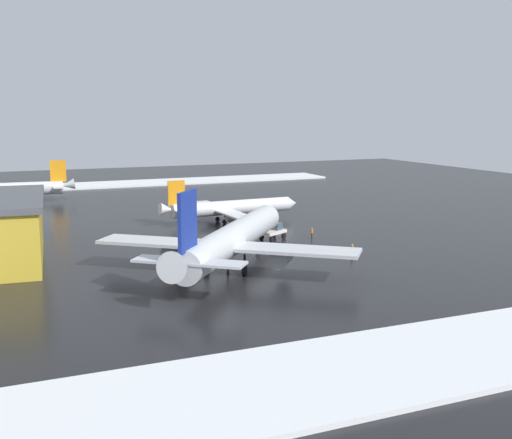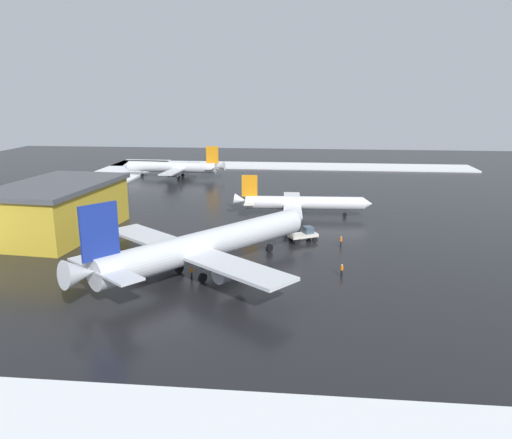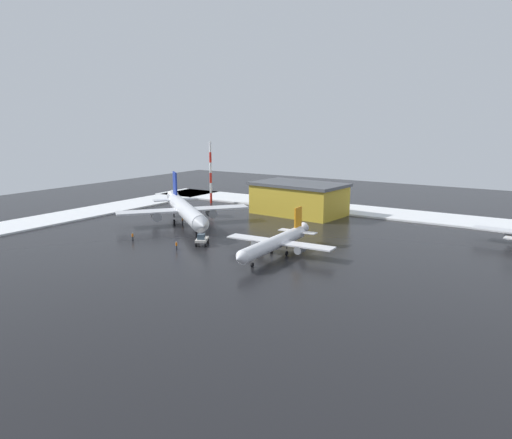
% 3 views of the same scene
% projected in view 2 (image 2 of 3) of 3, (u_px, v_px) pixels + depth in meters
% --- Properties ---
extents(ground_plane, '(240.00, 240.00, 0.00)m').
position_uv_depth(ground_plane, '(278.00, 216.00, 97.72)').
color(ground_plane, black).
extents(snow_bank_far, '(152.00, 16.00, 0.44)m').
position_uv_depth(snow_bank_far, '(35.00, 209.00, 102.51)').
color(snow_bank_far, white).
rests_on(snow_bank_far, ground_plane).
extents(snow_bank_left, '(14.00, 116.00, 0.44)m').
position_uv_depth(snow_bank_left, '(290.00, 166.00, 162.24)').
color(snow_bank_left, white).
rests_on(snow_bank_left, ground_plane).
extents(airplane_far_rear, '(33.19, 30.03, 11.84)m').
position_uv_depth(airplane_far_rear, '(204.00, 245.00, 65.90)').
color(airplane_far_rear, silver).
rests_on(airplane_far_rear, ground_plane).
extents(airplane_foreground_jet, '(22.37, 27.00, 8.02)m').
position_uv_depth(airplane_foreground_jet, '(301.00, 203.00, 96.81)').
color(airplane_foreground_jet, white).
rests_on(airplane_foreground_jet, ground_plane).
extents(airplane_parked_portside, '(25.28, 30.45, 9.04)m').
position_uv_depth(airplane_parked_portside, '(174.00, 167.00, 140.70)').
color(airplane_parked_portside, silver).
rests_on(airplane_parked_portside, ground_plane).
extents(pushback_tug, '(4.15, 5.09, 2.50)m').
position_uv_depth(pushback_tug, '(304.00, 234.00, 80.43)').
color(pushback_tug, silver).
rests_on(pushback_tug, ground_plane).
extents(ground_crew_near_tug, '(0.36, 0.36, 1.71)m').
position_uv_depth(ground_crew_near_tug, '(342.00, 269.00, 65.42)').
color(ground_crew_near_tug, black).
rests_on(ground_crew_near_tug, ground_plane).
extents(ground_crew_beside_wing, '(0.36, 0.36, 1.71)m').
position_uv_depth(ground_crew_beside_wing, '(191.00, 271.00, 64.66)').
color(ground_crew_beside_wing, black).
rests_on(ground_crew_beside_wing, ground_plane).
extents(ground_crew_by_nose_gear, '(0.36, 0.36, 1.71)m').
position_uv_depth(ground_crew_by_nose_gear, '(341.00, 241.00, 78.10)').
color(ground_crew_by_nose_gear, black).
rests_on(ground_crew_by_nose_gear, ground_plane).
extents(cargo_hangar, '(26.30, 17.29, 8.80)m').
position_uv_depth(cargo_hangar, '(58.00, 208.00, 84.35)').
color(cargo_hangar, gold).
rests_on(cargo_hangar, ground_plane).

